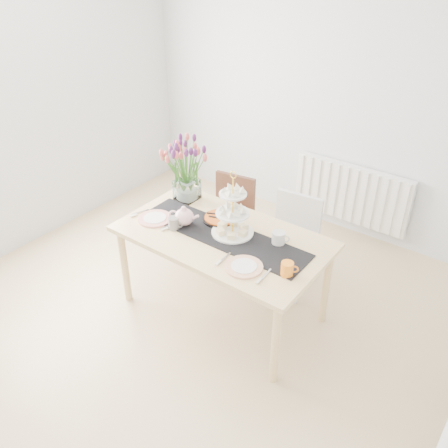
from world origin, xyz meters
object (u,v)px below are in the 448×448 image
Objects in this scene: chair_white at (292,235)px; cake_stand at (233,219)px; mug_orange at (287,269)px; plate_left at (155,219)px; plate_right at (244,267)px; mug_grey at (174,223)px; dining_table at (222,243)px; tulip_vase at (186,161)px; radiator at (351,193)px; cream_jug at (278,238)px; chair_brown at (230,212)px; tart_tin at (220,219)px; teapot at (184,217)px.

chair_white is 0.76m from cake_stand.
plate_left is (-1.21, -0.01, -0.04)m from mug_orange.
mug_grey is at bearing 173.30° from plate_right.
dining_table is 0.77m from tulip_vase.
plate_left is at bearing -115.13° from radiator.
cream_jug is at bearing -79.25° from chair_white.
chair_brown is at bearing 127.46° from cream_jug.
chair_brown is 1.26m from plate_right.
tart_tin is at bearing 40.28° from mug_grey.
mug_orange is (1.07, -0.83, 0.34)m from chair_brown.
chair_white reaches higher than dining_table.
dining_table is 0.74m from chair_white.
cream_jug is at bearing 20.45° from dining_table.
chair_brown is at bearing 80.80° from plate_left.
chair_white is at bearing 38.83° from mug_grey.
cake_stand is at bearing -18.74° from tulip_vase.
mug_grey is (0.08, -0.85, 0.34)m from chair_brown.
dining_table is 15.62× the size of mug_orange.
radiator is at bearing 45.71° from chair_brown.
mug_orange is at bearing -69.40° from cream_jug.
dining_table is at bearing -66.93° from chair_brown.
dining_table is 1.92× the size of chair_white.
radiator is at bearing 58.62° from tulip_vase.
cake_stand is 1.95× the size of teapot.
chair_white is at bearing -93.83° from radiator.
cake_stand is at bearing 46.38° from dining_table.
cream_jug is 1.01m from plate_left.
teapot is (-0.64, -1.81, 0.38)m from radiator.
radiator is 1.79m from dining_table.
plate_right is at bearing -32.55° from teapot.
mug_grey reaches higher than chair_brown.
teapot is 0.90× the size of plate_left.
tart_tin is (0.29, -0.54, 0.30)m from chair_brown.
tulip_vase is at bearing -121.38° from radiator.
cake_stand is at bearing -98.89° from radiator.
teapot is 2.44× the size of mug_grey.
plate_right is at bearing -28.45° from tulip_vase.
cream_jug reaches higher than tart_tin.
tulip_vase is 2.38× the size of plate_left.
radiator is 1.08m from chair_white.
cream_jug is 0.39m from plate_right.
cream_jug is at bearing -41.98° from chair_brown.
teapot is 0.75m from cream_jug.
dining_table is at bearing 8.66° from mug_grey.
tulip_vase is at bearing -118.07° from chair_brown.
tulip_vase is 0.51m from teapot.
mug_orange reaches higher than radiator.
plate_right is at bearing -5.95° from plate_left.
tart_tin is at bearing 131.55° from dining_table.
tart_tin is at bearing 141.73° from plate_right.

